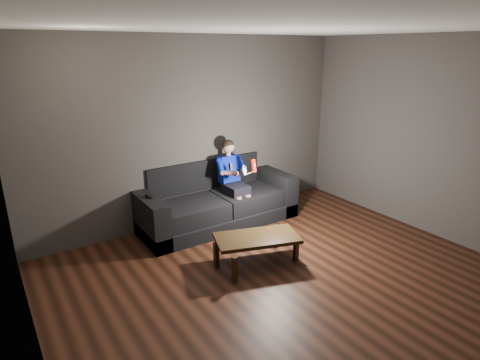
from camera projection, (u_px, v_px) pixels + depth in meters
floor at (309, 297)px, 4.25m from camera, size 5.00×5.00×0.00m
back_wall at (195, 132)px, 5.80m from camera, size 5.00×0.04×2.70m
left_wall at (26, 243)px, 2.51m from camera, size 0.04×5.00×2.70m
right_wall at (459, 143)px, 5.14m from camera, size 0.04×5.00×2.70m
ceiling at (326, 24)px, 3.40m from camera, size 5.00×5.00×0.02m
sofa at (215, 203)px, 5.99m from camera, size 2.35×1.01×0.91m
child at (232, 173)px, 5.94m from camera, size 0.45×0.55×1.09m
wii_remote_red at (254, 166)px, 5.59m from camera, size 0.06×0.08×0.19m
nunchuk_white at (244, 170)px, 5.52m from camera, size 0.06×0.09×0.15m
wii_remote_black at (148, 197)px, 5.26m from camera, size 0.04×0.15×0.03m
coffee_table at (257, 240)px, 4.82m from camera, size 1.10×0.79×0.36m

